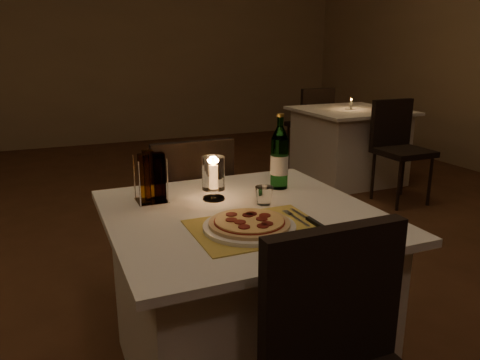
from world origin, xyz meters
name	(u,v)px	position (x,y,z in m)	size (l,w,h in m)	color
floor	(168,345)	(0.00, 0.00, -0.01)	(8.00, 10.00, 0.02)	#4E2C19
wall_back	(68,35)	(0.00, 5.01, 1.50)	(8.00, 0.02, 3.00)	#8F7553
main_table	(242,297)	(0.23, -0.34, 0.37)	(1.00, 1.00, 0.74)	silver
chair_far	(189,203)	(0.23, 0.37, 0.55)	(0.42, 0.42, 0.90)	black
placemat	(257,228)	(0.21, -0.52, 0.74)	(0.45, 0.34, 0.00)	gold
plate	(249,227)	(0.18, -0.52, 0.75)	(0.32, 0.32, 0.01)	white
pizza	(249,222)	(0.18, -0.52, 0.77)	(0.28, 0.28, 0.02)	#D8B77F
fork	(294,217)	(0.38, -0.49, 0.75)	(0.02, 0.18, 0.00)	silver
knife	(311,221)	(0.41, -0.55, 0.75)	(0.02, 0.22, 0.01)	black
tumbler	(264,196)	(0.35, -0.30, 0.78)	(0.07, 0.07, 0.07)	white
water_bottle	(279,159)	(0.51, -0.12, 0.87)	(0.08, 0.08, 0.33)	#5BA95B
hurricane_candle	(213,175)	(0.18, -0.16, 0.85)	(0.09, 0.09, 0.18)	white
cruet_caddy	(151,179)	(-0.06, -0.10, 0.84)	(0.12, 0.12, 0.21)	white
neighbor_table_right	(348,145)	(2.45, 2.03, 0.37)	(1.00, 1.00, 0.74)	silver
neighbor_chair_ra	(398,140)	(2.45, 1.32, 0.55)	(0.42, 0.42, 0.90)	black
neighbor_chair_rb	(312,118)	(2.45, 2.75, 0.55)	(0.42, 0.42, 0.90)	black
neighbor_candle_right	(351,104)	(2.45, 2.03, 0.79)	(0.03, 0.03, 0.11)	white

